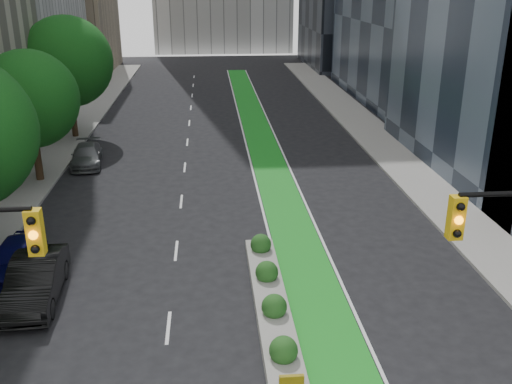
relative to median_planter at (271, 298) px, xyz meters
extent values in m
cube|color=gray|center=(-13.00, 17.96, -0.30)|extent=(3.60, 90.00, 0.15)
cube|color=gray|center=(10.60, 17.96, -0.30)|extent=(3.60, 90.00, 0.15)
cube|color=#198D20|center=(1.80, 22.96, -0.37)|extent=(2.20, 70.00, 0.01)
cylinder|color=black|center=(-12.20, 14.96, 1.87)|extent=(0.44, 0.44, 4.48)
sphere|color=#0F4A15|center=(-12.20, 14.96, 4.59)|extent=(5.60, 5.60, 5.60)
cylinder|color=black|center=(-12.20, 24.96, 2.20)|extent=(0.44, 0.44, 5.15)
sphere|color=#0F4A15|center=(-12.20, 24.96, 5.33)|extent=(6.60, 6.60, 6.60)
cube|color=gold|center=(-5.90, -6.54, 5.88)|extent=(0.34, 0.28, 1.05)
sphere|color=orange|center=(-5.90, -6.70, 5.88)|extent=(0.20, 0.20, 0.20)
cube|color=gold|center=(3.50, -6.54, 5.88)|extent=(0.34, 0.28, 1.05)
sphere|color=orange|center=(3.50, -6.70, 5.88)|extent=(0.20, 0.20, 0.20)
cube|color=gray|center=(0.00, -0.04, -0.17)|extent=(1.20, 10.00, 0.40)
sphere|color=#194C19|center=(0.00, -3.54, 0.28)|extent=(0.90, 0.90, 0.90)
sphere|color=#194C19|center=(0.00, -1.04, 0.28)|extent=(0.90, 0.90, 0.90)
sphere|color=#194C19|center=(0.00, 1.46, 0.28)|extent=(0.90, 0.90, 0.90)
sphere|color=#194C19|center=(0.00, 3.96, 0.28)|extent=(0.90, 0.90, 0.90)
imported|color=#0E0D51|center=(-10.13, 3.45, 0.34)|extent=(1.75, 4.21, 1.43)
imported|color=black|center=(-8.72, 1.26, 0.44)|extent=(2.02, 5.03, 1.63)
imported|color=#55575A|center=(-10.01, 18.01, 0.28)|extent=(2.34, 4.68, 1.31)
camera|label=1|loc=(-2.10, -18.12, 11.02)|focal=40.00mm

